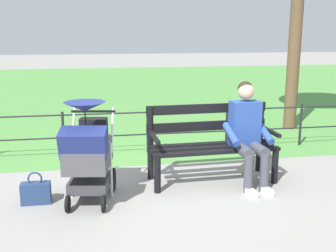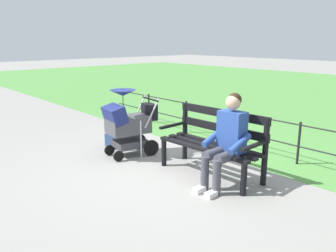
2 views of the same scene
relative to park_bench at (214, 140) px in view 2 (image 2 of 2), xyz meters
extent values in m
plane|color=gray|center=(0.64, 0.12, -0.53)|extent=(60.00, 60.00, 0.00)
cube|color=black|center=(0.00, -0.06, -0.08)|extent=(1.60, 0.16, 0.04)
cube|color=black|center=(0.00, 0.12, -0.08)|extent=(1.60, 0.16, 0.04)
cube|color=black|center=(-0.01, 0.29, -0.08)|extent=(1.60, 0.16, 0.04)
cube|color=black|center=(0.01, -0.16, 0.14)|extent=(1.60, 0.10, 0.12)
cube|color=black|center=(0.01, -0.16, 0.37)|extent=(1.60, 0.10, 0.12)
cylinder|color=black|center=(-0.76, 0.29, -0.30)|extent=(0.08, 0.08, 0.45)
cylinder|color=black|center=(-0.74, -0.19, -0.05)|extent=(0.08, 0.08, 0.95)
cube|color=black|center=(-0.75, 0.09, 0.10)|extent=(0.07, 0.56, 0.04)
cylinder|color=black|center=(0.74, 0.34, -0.30)|extent=(0.08, 0.08, 0.45)
cylinder|color=black|center=(0.76, -0.14, -0.05)|extent=(0.08, 0.08, 0.95)
cube|color=black|center=(0.75, 0.14, 0.10)|extent=(0.07, 0.56, 0.04)
cylinder|color=#42424C|center=(-0.51, 0.33, -0.06)|extent=(0.15, 0.40, 0.14)
cylinder|color=#42424C|center=(-0.31, 0.34, -0.06)|extent=(0.15, 0.40, 0.14)
cylinder|color=#42424C|center=(-0.52, 0.53, -0.29)|extent=(0.11, 0.11, 0.47)
cylinder|color=#42424C|center=(-0.32, 0.54, -0.29)|extent=(0.11, 0.11, 0.47)
cube|color=silver|center=(-0.52, 0.61, -0.49)|extent=(0.11, 0.22, 0.07)
cube|color=silver|center=(-0.32, 0.62, -0.49)|extent=(0.11, 0.22, 0.07)
cube|color=#284793|center=(-0.40, 0.12, 0.22)|extent=(0.37, 0.23, 0.56)
cylinder|color=#284793|center=(-0.63, 0.23, 0.12)|extent=(0.11, 0.43, 0.23)
cylinder|color=#284793|center=(-0.19, 0.24, 0.12)|extent=(0.11, 0.43, 0.23)
sphere|color=tan|center=(-0.40, 0.12, 0.62)|extent=(0.20, 0.20, 0.20)
sphere|color=black|center=(-0.40, 0.09, 0.65)|extent=(0.19, 0.19, 0.19)
cylinder|color=black|center=(1.25, 0.19, -0.39)|extent=(0.07, 0.28, 0.28)
cylinder|color=black|center=(1.70, 0.12, -0.39)|extent=(0.07, 0.28, 0.28)
cylinder|color=black|center=(1.38, 0.78, -0.44)|extent=(0.06, 0.18, 0.18)
cylinder|color=black|center=(1.76, 0.72, -0.44)|extent=(0.06, 0.18, 0.18)
cube|color=#38383D|center=(1.52, 0.45, -0.31)|extent=(0.50, 0.58, 0.12)
cylinder|color=silver|center=(1.28, 0.39, -0.20)|extent=(0.03, 0.03, 0.65)
cylinder|color=silver|center=(1.73, 0.31, -0.20)|extent=(0.03, 0.03, 0.65)
cube|color=#47474C|center=(1.52, 0.47, 0.02)|extent=(0.56, 0.74, 0.28)
cube|color=navy|center=(1.56, 0.71, 0.22)|extent=(0.52, 0.38, 0.33)
cylinder|color=black|center=(1.45, 0.04, 0.42)|extent=(0.52, 0.11, 0.03)
cylinder|color=silver|center=(1.24, 0.17, 0.22)|extent=(0.07, 0.30, 0.49)
cylinder|color=silver|center=(1.70, 0.10, 0.22)|extent=(0.07, 0.30, 0.49)
cone|color=navy|center=(1.54, 0.55, 0.57)|extent=(0.50, 0.50, 0.10)
cylinder|color=black|center=(1.54, 0.55, 0.39)|extent=(0.01, 0.01, 0.30)
cube|color=black|center=(1.46, 0.05, 0.20)|extent=(0.34, 0.21, 0.28)
cube|color=navy|center=(2.12, 0.43, -0.41)|extent=(0.32, 0.14, 0.24)
torus|color=navy|center=(2.12, 0.43, -0.24)|extent=(0.16, 0.02, 0.16)
cylinder|color=black|center=(-0.64, -1.31, -0.18)|extent=(0.04, 0.04, 0.70)
cylinder|color=black|center=(0.64, -1.31, -0.18)|extent=(0.04, 0.04, 0.70)
cylinder|color=black|center=(1.93, -1.31, -0.18)|extent=(0.04, 0.04, 0.70)
cylinder|color=black|center=(3.21, -1.31, -0.18)|extent=(0.04, 0.04, 0.70)
cylinder|color=black|center=(0.64, -1.31, 0.12)|extent=(7.69, 0.02, 0.02)
cylinder|color=black|center=(0.64, -1.31, -0.23)|extent=(7.69, 0.02, 0.02)
camera|label=1|loc=(1.41, 4.92, 1.36)|focal=44.22mm
camera|label=2|loc=(-3.20, 3.73, 1.43)|focal=36.87mm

